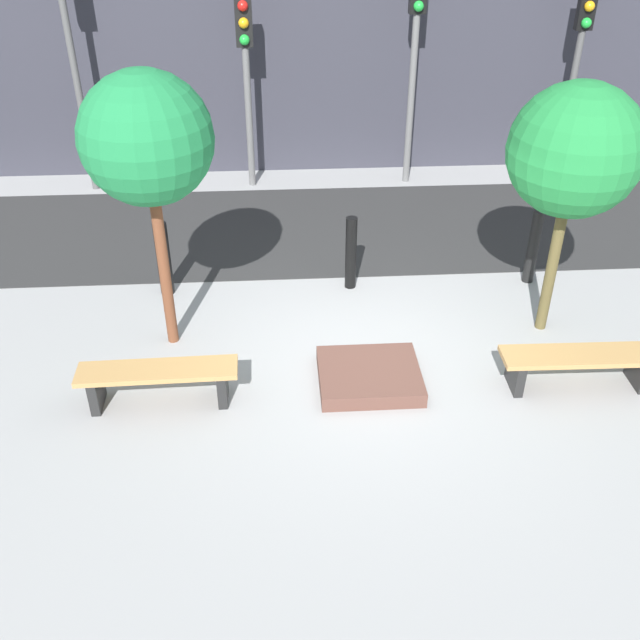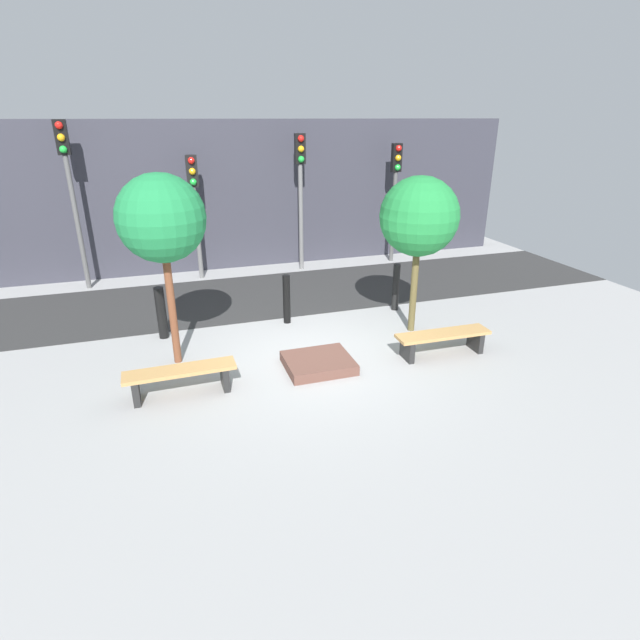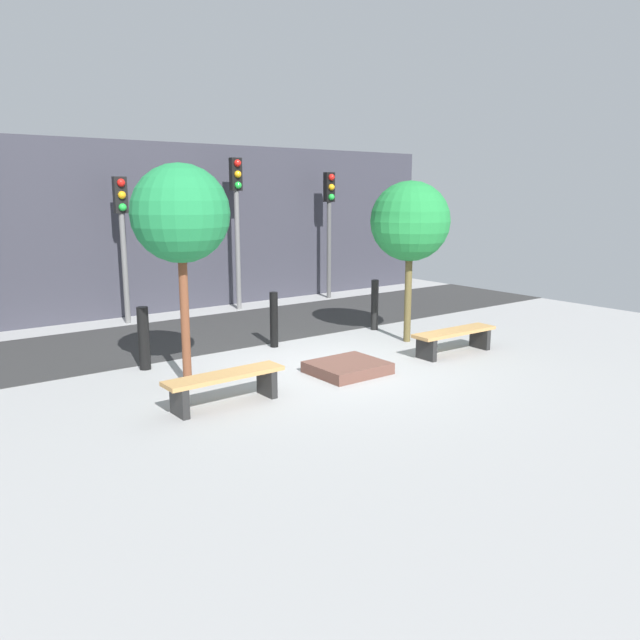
{
  "view_description": "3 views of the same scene",
  "coord_description": "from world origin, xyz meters",
  "px_view_note": "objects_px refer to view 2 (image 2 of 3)",
  "views": [
    {
      "loc": [
        -0.98,
        -6.83,
        5.06
      ],
      "look_at": [
        -0.55,
        -0.11,
        0.7
      ],
      "focal_mm": 40.0,
      "sensor_mm": 36.0,
      "label": 1
    },
    {
      "loc": [
        -2.39,
        -7.84,
        4.1
      ],
      "look_at": [
        0.14,
        -0.04,
        0.75
      ],
      "focal_mm": 28.0,
      "sensor_mm": 36.0,
      "label": 2
    },
    {
      "loc": [
        -6.22,
        -7.92,
        2.88
      ],
      "look_at": [
        0.04,
        0.41,
        0.75
      ],
      "focal_mm": 35.0,
      "sensor_mm": 36.0,
      "label": 3
    }
  ],
  "objects_px": {
    "planter_bed": "(318,363)",
    "traffic_light_west": "(69,177)",
    "bench_right": "(443,339)",
    "traffic_light_east": "(395,181)",
    "tree_behind_right_bench": "(419,217)",
    "bollard_center": "(396,287)",
    "bollard_far_left": "(161,313)",
    "tree_behind_left_bench": "(161,219)",
    "traffic_light_mid_west": "(194,195)",
    "traffic_light_mid_east": "(301,178)",
    "bench_left": "(181,376)",
    "bollard_left": "(287,299)"
  },
  "relations": [
    {
      "from": "planter_bed",
      "to": "traffic_light_west",
      "type": "distance_m",
      "value": 7.88
    },
    {
      "from": "bench_right",
      "to": "traffic_light_east",
      "type": "bearing_deg",
      "value": 73.84
    },
    {
      "from": "planter_bed",
      "to": "tree_behind_right_bench",
      "type": "distance_m",
      "value": 3.39
    },
    {
      "from": "tree_behind_right_bench",
      "to": "bollard_center",
      "type": "xyz_separation_m",
      "value": [
        0.2,
        1.19,
        -1.8
      ]
    },
    {
      "from": "planter_bed",
      "to": "traffic_light_west",
      "type": "xyz_separation_m",
      "value": [
        -4.29,
        6.03,
        2.69
      ]
    },
    {
      "from": "bollard_far_left",
      "to": "tree_behind_left_bench",
      "type": "bearing_deg",
      "value": -80.25
    },
    {
      "from": "tree_behind_left_bench",
      "to": "traffic_light_mid_west",
      "type": "distance_m",
      "value": 5.12
    },
    {
      "from": "planter_bed",
      "to": "traffic_light_mid_east",
      "type": "xyz_separation_m",
      "value": [
        1.43,
        6.03,
        2.47
      ]
    },
    {
      "from": "bollard_far_left",
      "to": "traffic_light_east",
      "type": "bearing_deg",
      "value": 29.32
    },
    {
      "from": "bench_right",
      "to": "traffic_light_mid_east",
      "type": "distance_m",
      "value": 6.69
    },
    {
      "from": "bench_right",
      "to": "bench_left",
      "type": "bearing_deg",
      "value": -178.8
    },
    {
      "from": "tree_behind_right_bench",
      "to": "traffic_light_east",
      "type": "bearing_deg",
      "value": 68.81
    },
    {
      "from": "bench_left",
      "to": "traffic_light_west",
      "type": "height_order",
      "value": "traffic_light_west"
    },
    {
      "from": "tree_behind_right_bench",
      "to": "bollard_far_left",
      "type": "relative_size",
      "value": 2.96
    },
    {
      "from": "tree_behind_left_bench",
      "to": "bollard_left",
      "type": "relative_size",
      "value": 3.14
    },
    {
      "from": "tree_behind_right_bench",
      "to": "bollard_left",
      "type": "bearing_deg",
      "value": 153.08
    },
    {
      "from": "bollard_far_left",
      "to": "traffic_light_east",
      "type": "relative_size",
      "value": 0.31
    },
    {
      "from": "bench_right",
      "to": "bollard_center",
      "type": "relative_size",
      "value": 1.66
    },
    {
      "from": "bollard_center",
      "to": "traffic_light_east",
      "type": "height_order",
      "value": "traffic_light_east"
    },
    {
      "from": "planter_bed",
      "to": "bench_left",
      "type": "bearing_deg",
      "value": -175.11
    },
    {
      "from": "traffic_light_mid_west",
      "to": "traffic_light_mid_east",
      "type": "distance_m",
      "value": 2.88
    },
    {
      "from": "planter_bed",
      "to": "bollard_far_left",
      "type": "xyz_separation_m",
      "value": [
        -2.54,
        2.2,
        0.44
      ]
    },
    {
      "from": "bench_left",
      "to": "bench_right",
      "type": "distance_m",
      "value": 4.68
    },
    {
      "from": "bench_left",
      "to": "bollard_center",
      "type": "bearing_deg",
      "value": 24.93
    },
    {
      "from": "planter_bed",
      "to": "traffic_light_mid_west",
      "type": "relative_size",
      "value": 0.36
    },
    {
      "from": "bench_right",
      "to": "bollard_left",
      "type": "distance_m",
      "value": 3.36
    },
    {
      "from": "tree_behind_right_bench",
      "to": "planter_bed",
      "type": "bearing_deg",
      "value": -156.71
    },
    {
      "from": "tree_behind_left_bench",
      "to": "bench_right",
      "type": "bearing_deg",
      "value": -14.47
    },
    {
      "from": "planter_bed",
      "to": "tree_behind_left_bench",
      "type": "height_order",
      "value": "tree_behind_left_bench"
    },
    {
      "from": "planter_bed",
      "to": "tree_behind_right_bench",
      "type": "relative_size",
      "value": 0.37
    },
    {
      "from": "bench_left",
      "to": "traffic_light_mid_east",
      "type": "xyz_separation_m",
      "value": [
        3.77,
        6.23,
        2.23
      ]
    },
    {
      "from": "planter_bed",
      "to": "traffic_light_mid_east",
      "type": "distance_m",
      "value": 6.67
    },
    {
      "from": "traffic_light_mid_west",
      "to": "traffic_light_mid_east",
      "type": "xyz_separation_m",
      "value": [
        2.86,
        0.0,
        0.32
      ]
    },
    {
      "from": "bench_right",
      "to": "planter_bed",
      "type": "distance_m",
      "value": 2.36
    },
    {
      "from": "tree_behind_right_bench",
      "to": "bollard_far_left",
      "type": "bearing_deg",
      "value": 166.32
    },
    {
      "from": "bollard_far_left",
      "to": "tree_behind_right_bench",
      "type": "bearing_deg",
      "value": -13.68
    },
    {
      "from": "bench_left",
      "to": "traffic_light_east",
      "type": "height_order",
      "value": "traffic_light_east"
    },
    {
      "from": "bollard_far_left",
      "to": "traffic_light_mid_east",
      "type": "relative_size",
      "value": 0.28
    },
    {
      "from": "planter_bed",
      "to": "bench_right",
      "type": "bearing_deg",
      "value": -4.89
    },
    {
      "from": "bollard_far_left",
      "to": "traffic_light_west",
      "type": "xyz_separation_m",
      "value": [
        -1.74,
        3.84,
        2.25
      ]
    },
    {
      "from": "bollard_center",
      "to": "bench_left",
      "type": "bearing_deg",
      "value": -153.87
    },
    {
      "from": "bench_right",
      "to": "tree_behind_right_bench",
      "type": "bearing_deg",
      "value": 91.2
    },
    {
      "from": "traffic_light_mid_east",
      "to": "tree_behind_right_bench",
      "type": "bearing_deg",
      "value": -79.73
    },
    {
      "from": "bollard_left",
      "to": "traffic_light_mid_east",
      "type": "relative_size",
      "value": 0.28
    },
    {
      "from": "bollard_center",
      "to": "bollard_far_left",
      "type": "bearing_deg",
      "value": 180.0
    },
    {
      "from": "planter_bed",
      "to": "traffic_light_mid_west",
      "type": "height_order",
      "value": "traffic_light_mid_west"
    },
    {
      "from": "bollard_center",
      "to": "traffic_light_mid_west",
      "type": "xyz_separation_m",
      "value": [
        -3.97,
        3.84,
        1.7
      ]
    },
    {
      "from": "bench_right",
      "to": "bollard_far_left",
      "type": "height_order",
      "value": "bollard_far_left"
    },
    {
      "from": "tree_behind_left_bench",
      "to": "traffic_light_mid_east",
      "type": "distance_m",
      "value": 6.28
    },
    {
      "from": "bench_left",
      "to": "traffic_light_east",
      "type": "distance_m",
      "value": 9.32
    }
  ]
}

